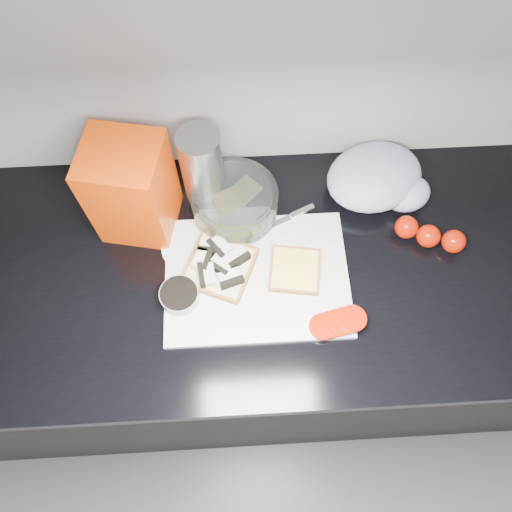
# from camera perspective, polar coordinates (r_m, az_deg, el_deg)

# --- Properties ---
(base_cabinet) EXTENTS (3.50, 0.60, 0.86)m
(base_cabinet) POSITION_cam_1_polar(r_m,az_deg,el_deg) (1.55, 2.20, -8.23)
(base_cabinet) COLOR black
(base_cabinet) RESTS_ON ground
(countertop) EXTENTS (3.50, 0.64, 0.04)m
(countertop) POSITION_cam_1_polar(r_m,az_deg,el_deg) (1.13, 2.99, -1.33)
(countertop) COLOR black
(countertop) RESTS_ON base_cabinet
(cutting_board) EXTENTS (0.40, 0.30, 0.01)m
(cutting_board) POSITION_cam_1_polar(r_m,az_deg,el_deg) (1.10, 0.09, -2.41)
(cutting_board) COLOR silver
(cutting_board) RESTS_ON countertop
(bread_left) EXTENTS (0.18, 0.18, 0.04)m
(bread_left) POSITION_cam_1_polar(r_m,az_deg,el_deg) (1.09, -4.20, -1.06)
(bread_left) COLOR beige
(bread_left) RESTS_ON cutting_board
(bread_right) EXTENTS (0.13, 0.13, 0.02)m
(bread_right) POSITION_cam_1_polar(r_m,az_deg,el_deg) (1.09, 4.47, -1.60)
(bread_right) COLOR beige
(bread_right) RESTS_ON cutting_board
(tomato_slices) EXTENTS (0.13, 0.08, 0.02)m
(tomato_slices) POSITION_cam_1_polar(r_m,az_deg,el_deg) (1.05, 9.31, -7.52)
(tomato_slices) COLOR #B01704
(tomato_slices) RESTS_ON cutting_board
(knife) EXTENTS (0.18, 0.09, 0.01)m
(knife) POSITION_cam_1_polar(r_m,az_deg,el_deg) (1.15, 3.55, 4.33)
(knife) COLOR silver
(knife) RESTS_ON cutting_board
(seed_tub) EXTENTS (0.08, 0.08, 0.04)m
(seed_tub) POSITION_cam_1_polar(r_m,az_deg,el_deg) (1.07, -8.71, -4.56)
(seed_tub) COLOR gray
(seed_tub) RESTS_ON countertop
(tub_lid) EXTENTS (0.13, 0.13, 0.01)m
(tub_lid) POSITION_cam_1_polar(r_m,az_deg,el_deg) (1.14, -8.06, 0.87)
(tub_lid) COLOR white
(tub_lid) RESTS_ON countertop
(glass_bowl) EXTENTS (0.20, 0.20, 0.08)m
(glass_bowl) POSITION_cam_1_polar(r_m,az_deg,el_deg) (1.14, -2.45, 6.04)
(glass_bowl) COLOR silver
(glass_bowl) RESTS_ON countertop
(bread_bag) EXTENTS (0.18, 0.17, 0.25)m
(bread_bag) POSITION_cam_1_polar(r_m,az_deg,el_deg) (1.10, -14.00, 7.39)
(bread_bag) COLOR #DA3603
(bread_bag) RESTS_ON countertop
(steel_canister) EXTENTS (0.09, 0.09, 0.22)m
(steel_canister) POSITION_cam_1_polar(r_m,az_deg,el_deg) (1.11, -6.14, 9.72)
(steel_canister) COLOR #A4A4A9
(steel_canister) RESTS_ON countertop
(grocery_bag) EXTENTS (0.28, 0.25, 0.10)m
(grocery_bag) POSITION_cam_1_polar(r_m,az_deg,el_deg) (1.20, 13.86, 8.54)
(grocery_bag) COLOR #A7B6CD
(grocery_bag) RESTS_ON countertop
(whole_tomatoes) EXTENTS (0.15, 0.10, 0.05)m
(whole_tomatoes) POSITION_cam_1_polar(r_m,az_deg,el_deg) (1.18, 19.20, 2.30)
(whole_tomatoes) COLOR #B01704
(whole_tomatoes) RESTS_ON countertop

